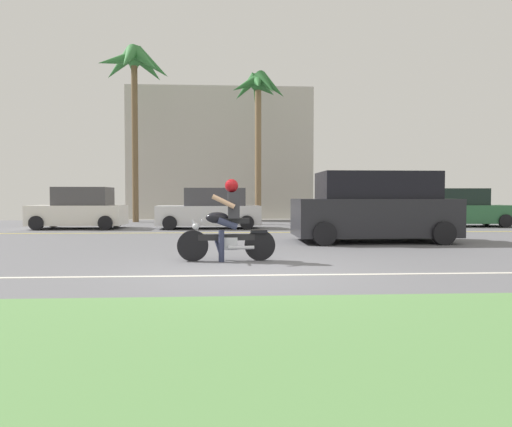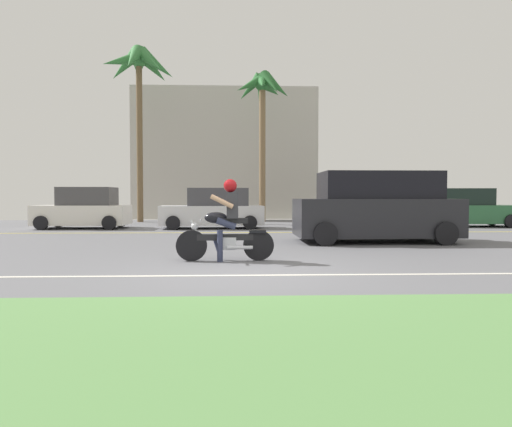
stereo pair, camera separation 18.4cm
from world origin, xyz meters
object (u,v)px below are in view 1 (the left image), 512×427
at_px(parked_car_2, 345,209).
at_px(motorcyclist, 227,226).
at_px(palm_tree_1, 135,71).
at_px(parked_car_0, 80,209).
at_px(palm_tree_0, 258,96).
at_px(suv_nearby, 374,208).
at_px(parked_car_3, 458,209).
at_px(parked_car_1, 210,210).

bearing_deg(parked_car_2, motorcyclist, -114.79).
bearing_deg(motorcyclist, palm_tree_1, 108.02).
distance_m(parked_car_0, palm_tree_1, 8.58).
bearing_deg(motorcyclist, parked_car_0, 121.72).
height_order(palm_tree_0, palm_tree_1, palm_tree_1).
xyz_separation_m(suv_nearby, parked_car_2, (1.11, 7.76, -0.25)).
relative_size(parked_car_3, palm_tree_0, 0.56).
distance_m(parked_car_2, palm_tree_1, 12.69).
bearing_deg(parked_car_0, palm_tree_0, 32.83).
distance_m(suv_nearby, parked_car_1, 7.71).
xyz_separation_m(suv_nearby, parked_car_1, (-4.96, 5.90, -0.21)).
distance_m(suv_nearby, parked_car_0, 11.93).
bearing_deg(parked_car_3, palm_tree_0, 153.18).
bearing_deg(palm_tree_0, parked_car_2, -40.29).
bearing_deg(motorcyclist, suv_nearby, 41.73).
bearing_deg(parked_car_1, parked_car_3, 3.90).
distance_m(suv_nearby, palm_tree_1, 15.67).
bearing_deg(motorcyclist, palm_tree_0, 84.03).
relative_size(parked_car_1, parked_car_2, 1.03).
height_order(parked_car_2, palm_tree_0, palm_tree_0).
height_order(suv_nearby, parked_car_0, suv_nearby).
bearing_deg(parked_car_2, suv_nearby, -98.14).
bearing_deg(parked_car_0, suv_nearby, -30.53).
xyz_separation_m(palm_tree_0, palm_tree_1, (-6.31, -0.04, 1.19)).
relative_size(palm_tree_0, palm_tree_1, 0.87).
relative_size(motorcyclist, palm_tree_1, 0.22).
bearing_deg(suv_nearby, palm_tree_0, 103.67).
bearing_deg(parked_car_1, motorcyclist, -85.55).
bearing_deg(parked_car_1, palm_tree_0, 65.67).
xyz_separation_m(parked_car_0, palm_tree_1, (1.29, 4.86, 6.95)).
bearing_deg(parked_car_2, parked_car_0, -171.49).
relative_size(parked_car_2, parked_car_3, 0.94).
bearing_deg(suv_nearby, palm_tree_1, 129.43).
distance_m(parked_car_0, palm_tree_0, 10.73).
bearing_deg(parked_car_3, parked_car_1, -176.10).
relative_size(suv_nearby, parked_car_3, 1.07).
bearing_deg(palm_tree_0, palm_tree_1, -179.59).
bearing_deg(parked_car_1, parked_car_0, 178.28).
distance_m(parked_car_0, parked_car_1, 5.32).
height_order(parked_car_2, palm_tree_1, palm_tree_1).
bearing_deg(suv_nearby, parked_car_2, 81.86).
height_order(parked_car_1, parked_car_3, parked_car_3).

